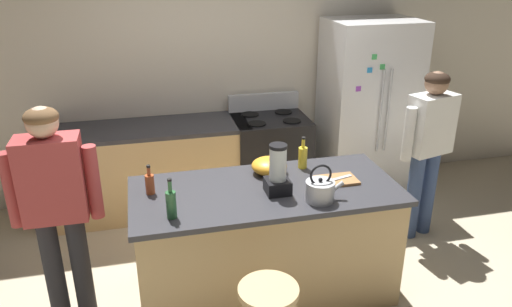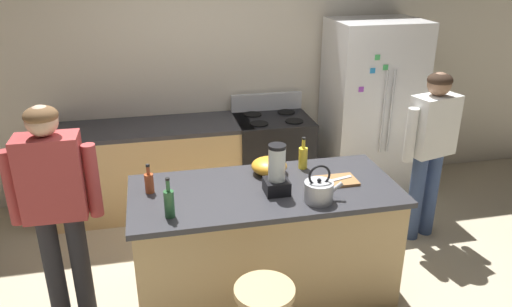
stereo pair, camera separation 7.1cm
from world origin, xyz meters
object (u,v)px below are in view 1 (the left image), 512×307
(person_by_island_left, at_px, (56,200))
(tea_kettle, at_px, (320,190))
(refrigerator, at_px, (367,109))
(stove_range, at_px, (270,158))
(bottle_olive_oil, at_px, (171,204))
(kitchen_island, at_px, (265,242))
(person_by_sink_right, at_px, (429,140))
(chef_knife, at_px, (339,178))
(mixing_bowl, at_px, (269,166))
(bottle_soda, at_px, (303,157))
(cutting_board, at_px, (337,180))
(blender_appliance, at_px, (278,173))
(bottle_cooking_sauce, at_px, (150,183))

(person_by_island_left, relative_size, tea_kettle, 5.87)
(refrigerator, xyz_separation_m, stove_range, (-1.05, 0.02, -0.46))
(person_by_island_left, distance_m, bottle_olive_oil, 0.78)
(kitchen_island, bearing_deg, person_by_sink_right, 17.12)
(kitchen_island, xyz_separation_m, stove_range, (0.45, 1.52, 0.01))
(person_by_island_left, bearing_deg, chef_knife, -0.62)
(mixing_bowl, bearing_deg, bottle_soda, 7.80)
(kitchen_island, bearing_deg, tea_kettle, -39.70)
(chef_knife, bearing_deg, mixing_bowl, 135.85)
(person_by_island_left, distance_m, bottle_soda, 1.81)
(bottle_soda, distance_m, mixing_bowl, 0.29)
(stove_range, distance_m, mixing_bowl, 1.42)
(refrigerator, height_order, cutting_board, refrigerator)
(mixing_bowl, height_order, chef_knife, mixing_bowl)
(stove_range, distance_m, chef_knife, 1.61)
(person_by_sink_right, height_order, chef_knife, person_by_sink_right)
(kitchen_island, distance_m, bottle_olive_oil, 0.92)
(bottle_olive_oil, height_order, chef_knife, bottle_olive_oil)
(refrigerator, height_order, person_by_island_left, refrigerator)
(stove_range, height_order, bottle_olive_oil, bottle_olive_oil)
(person_by_sink_right, bearing_deg, tea_kettle, -149.70)
(blender_appliance, xyz_separation_m, chef_knife, (0.49, 0.07, -0.13))
(kitchen_island, height_order, bottle_olive_oil, bottle_olive_oil)
(tea_kettle, bearing_deg, bottle_olive_oil, 179.93)
(kitchen_island, bearing_deg, bottle_soda, 37.38)
(kitchen_island, height_order, blender_appliance, blender_appliance)
(kitchen_island, distance_m, bottle_cooking_sauce, 0.97)
(stove_range, distance_m, bottle_cooking_sauce, 1.96)
(bottle_olive_oil, distance_m, mixing_bowl, 0.93)
(tea_kettle, bearing_deg, chef_knife, 45.46)
(refrigerator, relative_size, stove_range, 1.71)
(cutting_board, xyz_separation_m, chef_knife, (0.02, 0.00, 0.01))
(person_by_sink_right, height_order, blender_appliance, person_by_sink_right)
(person_by_island_left, distance_m, bottle_cooking_sauce, 0.62)
(person_by_sink_right, distance_m, cutting_board, 1.18)
(tea_kettle, distance_m, cutting_board, 0.34)
(bottle_cooking_sauce, relative_size, bottle_olive_oil, 0.78)
(refrigerator, xyz_separation_m, bottle_olive_oil, (-2.19, -1.76, 0.08))
(bottle_olive_oil, bearing_deg, bottle_soda, 27.12)
(bottle_cooking_sauce, xyz_separation_m, cutting_board, (1.35, -0.13, -0.07))
(person_by_island_left, xyz_separation_m, bottle_soda, (1.79, 0.27, 0.02))
(bottle_cooking_sauce, bearing_deg, tea_kettle, -18.56)
(bottle_olive_oil, distance_m, cutting_board, 1.26)
(stove_range, distance_m, tea_kettle, 1.86)
(bottle_soda, relative_size, tea_kettle, 0.93)
(stove_range, bearing_deg, tea_kettle, -94.26)
(person_by_sink_right, relative_size, bottle_cooking_sauce, 7.20)
(kitchen_island, relative_size, mixing_bowl, 7.09)
(kitchen_island, relative_size, bottle_cooking_sauce, 8.95)
(refrigerator, distance_m, chef_knife, 1.78)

